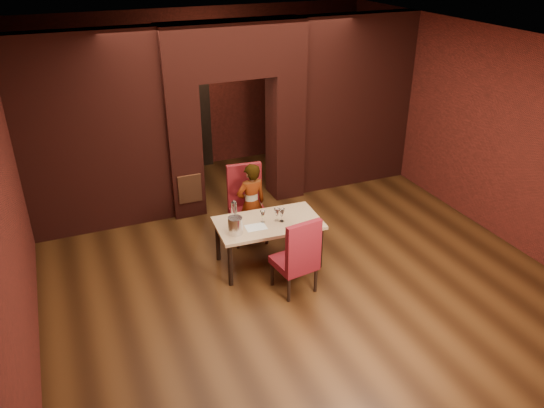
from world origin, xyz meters
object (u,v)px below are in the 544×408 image
(wine_glass_c, at_px, (282,215))
(potted_plant, at_px, (288,214))
(dining_table, at_px, (268,243))
(chair_near, at_px, (294,254))
(chair_far, at_px, (248,205))
(wine_glass_b, at_px, (277,215))
(wine_glass_a, at_px, (263,217))
(wine_bucket, at_px, (235,226))
(person_seated, at_px, (251,204))
(water_bottle, at_px, (234,211))

(wine_glass_c, distance_m, potted_plant, 1.34)
(dining_table, distance_m, chair_near, 0.76)
(chair_far, height_order, wine_glass_c, chair_far)
(wine_glass_b, xyz_separation_m, wine_glass_c, (0.06, -0.04, -0.00))
(wine_glass_c, bearing_deg, wine_glass_a, 163.44)
(wine_bucket, height_order, potted_plant, wine_bucket)
(wine_glass_a, bearing_deg, chair_far, 85.33)
(dining_table, bearing_deg, wine_glass_c, -16.11)
(person_seated, height_order, wine_bucket, person_seated)
(wine_glass_b, height_order, water_bottle, water_bottle)
(person_seated, relative_size, wine_glass_a, 7.20)
(wine_glass_a, xyz_separation_m, potted_plant, (0.84, 0.96, -0.60))
(potted_plant, bearing_deg, chair_near, -111.72)
(chair_far, distance_m, potted_plant, 0.90)
(chair_far, bearing_deg, wine_bucket, -113.54)
(dining_table, xyz_separation_m, chair_near, (0.08, -0.72, 0.21))
(wine_glass_b, distance_m, water_bottle, 0.61)
(chair_far, bearing_deg, potted_plant, 20.35)
(wine_glass_b, height_order, wine_glass_c, wine_glass_b)
(wine_glass_b, bearing_deg, water_bottle, 159.00)
(dining_table, distance_m, wine_glass_a, 0.46)
(wine_bucket, bearing_deg, water_bottle, 72.93)
(chair_far, bearing_deg, chair_near, -79.88)
(chair_far, bearing_deg, wine_glass_c, -70.24)
(chair_near, xyz_separation_m, wine_bucket, (-0.63, 0.59, 0.26))
(chair_far, distance_m, chair_near, 1.51)
(chair_near, relative_size, wine_glass_b, 5.48)
(dining_table, distance_m, wine_glass_c, 0.50)
(dining_table, relative_size, wine_glass_b, 7.30)
(wine_glass_b, relative_size, wine_glass_c, 1.01)
(chair_near, bearing_deg, water_bottle, -67.97)
(wine_glass_a, height_order, wine_glass_c, wine_glass_c)
(dining_table, height_order, chair_far, chair_far)
(dining_table, height_order, wine_glass_b, wine_glass_b)
(chair_near, bearing_deg, potted_plant, -119.61)
(dining_table, relative_size, water_bottle, 4.54)
(person_seated, xyz_separation_m, wine_glass_b, (0.12, -0.73, 0.14))
(person_seated, relative_size, wine_bucket, 5.41)
(chair_near, height_order, wine_glass_a, chair_near)
(dining_table, relative_size, chair_near, 1.33)
(person_seated, distance_m, wine_glass_c, 0.80)
(water_bottle, bearing_deg, wine_glass_b, -21.00)
(chair_near, distance_m, water_bottle, 1.10)
(wine_bucket, bearing_deg, chair_far, 60.03)
(water_bottle, bearing_deg, dining_table, -23.38)
(dining_table, height_order, person_seated, person_seated)
(wine_glass_a, relative_size, potted_plant, 0.47)
(person_seated, bearing_deg, wine_glass_a, 77.22)
(person_seated, bearing_deg, water_bottle, 42.57)
(dining_table, distance_m, wine_bucket, 0.74)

